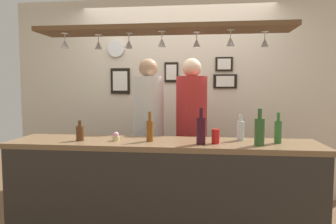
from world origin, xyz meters
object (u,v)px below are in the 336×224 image
Objects in this scene: bottle_champagne_green at (259,131)px; drink_can at (216,136)px; bottle_beer_amber_tall at (150,130)px; bottle_soda_clear at (241,130)px; wall_clock at (116,49)px; cupcake at (116,137)px; bottle_beer_green_import at (278,131)px; person_right_red_shirt at (191,122)px; picture_frame_caricature at (120,81)px; picture_frame_crest at (171,72)px; picture_frame_lower_pair at (225,81)px; bottle_beer_brown_stubby at (80,133)px; person_left_white_patterned_shirt at (149,121)px; picture_frame_upper_small at (224,64)px; bottle_wine_dark_red at (201,130)px.

drink_can is (-0.35, 0.05, -0.06)m from bottle_champagne_green.
bottle_beer_amber_tall is at bearing 175.82° from drink_can.
wall_clock reaches higher than bottle_soda_clear.
bottle_champagne_green is at bearing -42.87° from wall_clock.
drink_can is 0.87m from cupcake.
drink_can is (-0.52, -0.08, -0.04)m from bottle_beer_green_import.
person_right_red_shirt reaches higher than bottle_champagne_green.
bottle_beer_green_import is 0.31m from bottle_soda_clear.
picture_frame_crest reaches higher than picture_frame_caricature.
bottle_soda_clear is (-0.30, 0.10, -0.01)m from bottle_beer_green_import.
bottle_beer_green_import is at bearing 8.97° from drink_can.
bottle_beer_amber_tall is 0.80m from bottle_soda_clear.
bottle_beer_green_import is 0.87× the size of picture_frame_lower_pair.
picture_frame_crest is (-0.88, 1.51, 0.55)m from bottle_champagne_green.
bottle_beer_brown_stubby is 1.53m from bottle_champagne_green.
person_left_white_patterned_shirt is 6.77× the size of bottle_beer_amber_tall.
picture_frame_lower_pair is (0.02, 0.00, -0.22)m from picture_frame_upper_small.
bottle_champagne_green is 3.85× the size of cupcake.
bottle_soda_clear is at bearing -40.42° from wall_clock.
bottle_soda_clear is at bearing 10.21° from bottle_beer_amber_tall.
person_left_white_patterned_shirt is 14.43× the size of drink_can.
person_right_red_shirt is 6.76× the size of bottle_beer_green_import.
bottle_beer_amber_tall is at bearing 174.57° from bottle_champagne_green.
wall_clock is at bearing -179.75° from picture_frame_upper_small.
picture_frame_upper_small is 1.00× the size of wall_clock.
bottle_wine_dark_red is 0.14m from drink_can.
bottle_wine_dark_red is at bearing -74.85° from picture_frame_crest.
picture_frame_crest is at bearing 180.00° from picture_frame_lower_pair.
bottle_beer_brown_stubby reaches higher than drink_can.
drink_can is 1.97m from picture_frame_caricature.
cupcake is at bearing 7.32° from bottle_beer_brown_stubby.
picture_frame_upper_small is (0.87, 0.65, 0.67)m from person_left_white_patterned_shirt.
picture_frame_upper_small reaches higher than bottle_champagne_green.
bottle_beer_green_import is at bearing -30.40° from person_left_white_patterned_shirt.
picture_frame_lower_pair reaches higher than bottle_wine_dark_red.
bottle_wine_dark_red is 1.92m from picture_frame_caricature.
wall_clock is at bearing 93.51° from bottle_beer_brown_stubby.
picture_frame_lower_pair reaches higher than bottle_beer_brown_stubby.
picture_frame_upper_small reaches higher than picture_frame_lower_pair.
bottle_beer_brown_stubby is 0.32m from cupcake.
drink_can is at bearing -48.51° from person_left_white_patterned_shirt.
person_left_white_patterned_shirt is 1.28m from picture_frame_upper_small.
bottle_soda_clear is at bearing -59.49° from picture_frame_crest.
drink_can is (0.72, -0.81, -0.03)m from person_left_white_patterned_shirt.
picture_frame_crest is (0.19, 0.65, 0.57)m from person_left_white_patterned_shirt.
picture_frame_caricature is (-1.45, 1.28, 0.46)m from bottle_soda_clear.
wall_clock is (-1.27, 1.46, 0.92)m from drink_can.
bottle_champagne_green is at bearing -82.61° from picture_frame_upper_small.
picture_frame_lower_pair is at bearing 36.50° from person_left_white_patterned_shirt.
picture_frame_upper_small is at bearing 180.00° from picture_frame_lower_pair.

